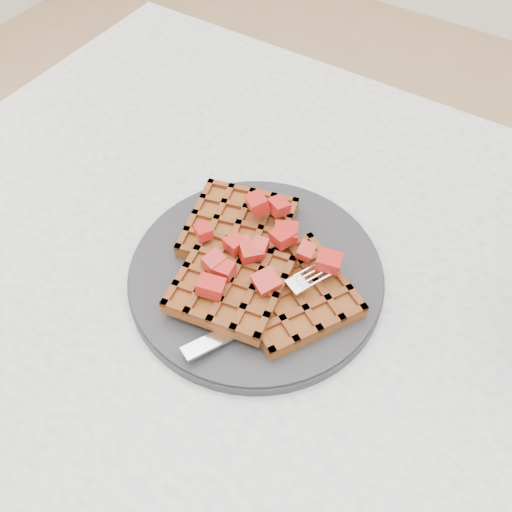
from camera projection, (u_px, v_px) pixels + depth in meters
name	position (u px, v px, depth m)	size (l,w,h in m)	color
table	(346.00, 381.00, 0.67)	(1.20, 0.80, 0.75)	silver
plate	(256.00, 274.00, 0.61)	(0.27, 0.27, 0.02)	black
waffles	(254.00, 266.00, 0.60)	(0.24, 0.20, 0.03)	brown
strawberry_pile	(256.00, 247.00, 0.58)	(0.15, 0.15, 0.02)	maroon
fork	(270.00, 310.00, 0.57)	(0.02, 0.18, 0.02)	silver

